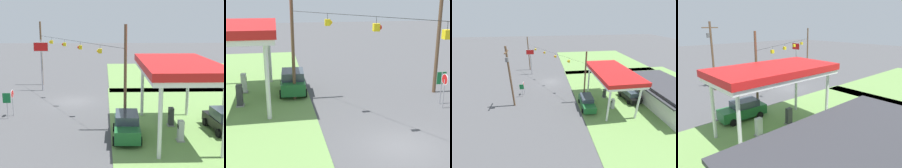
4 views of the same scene
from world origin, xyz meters
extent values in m
plane|color=#4C4C4F|center=(0.00, 0.00, 0.00)|extent=(160.00, 160.00, 0.00)
cube|color=#6B934C|center=(11.74, 17.84, 0.02)|extent=(36.00, 28.00, 0.04)
cube|color=#6B934C|center=(-16.00, 16.00, 0.02)|extent=(24.00, 24.00, 0.04)
cube|color=silver|center=(9.74, 8.93, 5.01)|extent=(10.30, 5.38, 0.35)
cube|color=red|center=(9.74, 8.93, 5.46)|extent=(10.50, 5.58, 0.55)
cylinder|color=silver|center=(5.19, 6.84, 2.42)|extent=(0.28, 0.28, 4.83)
cylinder|color=silver|center=(14.29, 6.84, 2.42)|extent=(0.28, 0.28, 4.83)
cylinder|color=silver|center=(5.19, 11.03, 2.42)|extent=(0.28, 0.28, 4.83)
cylinder|color=silver|center=(14.29, 11.03, 2.42)|extent=(0.28, 0.28, 4.83)
cube|color=silver|center=(11.33, 17.84, 1.59)|extent=(12.86, 6.75, 3.19)
cube|color=#333338|center=(11.33, 17.84, 3.31)|extent=(13.16, 7.05, 0.24)
cube|color=#333338|center=(11.33, 14.12, 2.94)|extent=(11.57, 0.70, 0.20)
cube|color=gray|center=(8.06, 8.93, 0.06)|extent=(0.71, 0.56, 0.12)
cube|color=#333338|center=(8.06, 8.93, 0.86)|extent=(0.55, 0.40, 1.47)
cube|color=black|center=(8.06, 8.72, 1.15)|extent=(0.39, 0.03, 0.24)
cube|color=gray|center=(11.41, 8.93, 0.06)|extent=(0.71, 0.56, 0.12)
cube|color=silver|center=(11.41, 8.93, 0.86)|extent=(0.55, 0.40, 1.47)
cube|color=black|center=(11.41, 8.72, 1.15)|extent=(0.39, 0.03, 0.24)
cube|color=#1E602D|center=(10.70, 5.02, 0.81)|extent=(4.64, 2.05, 0.93)
cube|color=#333D47|center=(10.43, 5.03, 1.59)|extent=(2.58, 1.81, 0.64)
cylinder|color=black|center=(12.16, 5.90, 0.34)|extent=(0.69, 0.25, 0.68)
cylinder|color=black|center=(12.07, 4.01, 0.34)|extent=(0.69, 0.25, 0.68)
cylinder|color=black|center=(9.33, 6.02, 0.34)|extent=(0.69, 0.25, 0.68)
cylinder|color=black|center=(9.25, 4.14, 0.34)|extent=(0.69, 0.25, 0.68)
cube|color=black|center=(9.40, 12.85, 0.73)|extent=(4.36, 2.14, 0.78)
cube|color=#333D47|center=(9.65, 12.87, 1.51)|extent=(2.44, 1.86, 0.77)
cylinder|color=black|center=(8.15, 11.82, 0.34)|extent=(0.69, 0.27, 0.68)
cylinder|color=black|center=(8.02, 13.70, 0.34)|extent=(0.69, 0.27, 0.68)
cylinder|color=black|center=(10.77, 12.00, 0.34)|extent=(0.69, 0.27, 0.68)
cylinder|color=black|center=(10.64, 13.89, 0.34)|extent=(0.69, 0.27, 0.68)
cylinder|color=#99999E|center=(4.94, -5.10, 1.05)|extent=(0.08, 0.08, 2.10)
cylinder|color=white|center=(4.94, -5.10, 2.10)|extent=(0.80, 0.03, 0.80)
cylinder|color=red|center=(4.94, -5.10, 2.10)|extent=(0.70, 0.03, 0.70)
cylinder|color=gray|center=(-5.39, -4.33, 3.17)|extent=(0.18, 0.18, 6.35)
cube|color=white|center=(-5.29, -4.33, 5.48)|extent=(0.06, 1.83, 1.14)
cube|color=red|center=(-5.29, -4.33, 5.48)|extent=(0.07, 1.71, 1.02)
cylinder|color=gray|center=(5.78, -5.36, 1.20)|extent=(0.07, 0.07, 2.40)
cube|color=#146B33|center=(5.83, -5.36, 1.95)|extent=(0.04, 0.70, 0.90)
cylinder|color=brown|center=(8.54, -6.34, 4.74)|extent=(0.28, 0.28, 9.47)
cube|color=brown|center=(8.54, -6.34, 8.67)|extent=(2.20, 0.14, 0.14)
cylinder|color=#59595B|center=(8.89, -6.34, 7.67)|extent=(0.44, 0.44, 0.60)
cylinder|color=brown|center=(-8.88, -5.00, 4.24)|extent=(0.24, 0.24, 8.48)
cylinder|color=brown|center=(8.88, 5.00, 4.24)|extent=(0.24, 0.24, 8.48)
cylinder|color=black|center=(0.00, 0.00, 6.61)|extent=(17.77, 10.02, 0.02)
cylinder|color=black|center=(-5.33, -3.00, 6.44)|extent=(0.02, 0.02, 0.35)
cube|color=yellow|center=(-5.33, -3.00, 6.06)|extent=(0.32, 0.32, 0.40)
sphere|color=yellow|center=(-5.33, -3.17, 6.06)|extent=(0.28, 0.28, 0.28)
cylinder|color=black|center=(-1.78, -1.00, 6.44)|extent=(0.02, 0.02, 0.35)
cube|color=yellow|center=(-1.78, -1.00, 6.06)|extent=(0.32, 0.32, 0.40)
sphere|color=red|center=(-1.78, -1.17, 6.06)|extent=(0.28, 0.28, 0.28)
cylinder|color=black|center=(1.78, 1.00, 6.44)|extent=(0.02, 0.02, 0.35)
cube|color=yellow|center=(1.78, 1.00, 6.06)|extent=(0.32, 0.32, 0.40)
sphere|color=red|center=(1.78, 0.83, 6.06)|extent=(0.28, 0.28, 0.28)
cylinder|color=black|center=(5.33, 3.00, 6.44)|extent=(0.02, 0.02, 0.35)
cube|color=yellow|center=(5.33, 3.00, 6.06)|extent=(0.32, 0.32, 0.40)
sphere|color=yellow|center=(5.33, 2.83, 6.06)|extent=(0.28, 0.28, 0.28)
camera|label=1|loc=(32.93, 3.28, 8.96)|focal=50.00mm
camera|label=2|loc=(-13.98, 6.16, 7.65)|focal=50.00mm
camera|label=3|loc=(29.97, -1.25, 13.30)|focal=24.00mm
camera|label=4|loc=(20.55, 23.05, 9.04)|focal=35.00mm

